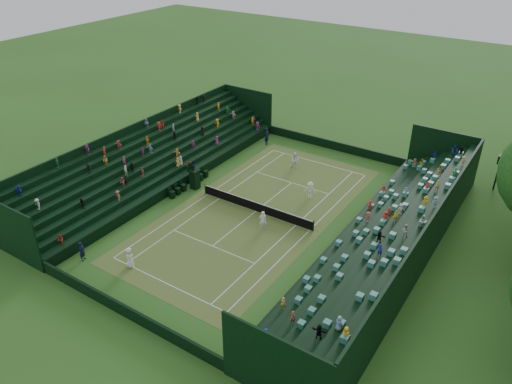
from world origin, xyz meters
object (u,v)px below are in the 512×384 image
(player_near_east, at_px, (263,220))
(player_far_west, at_px, (295,160))
(tennis_net, at_px, (256,206))
(player_near_west, at_px, (130,258))
(umpire_chair, at_px, (194,177))
(player_far_east, at_px, (310,190))

(player_near_east, bearing_deg, player_far_west, -110.30)
(tennis_net, bearing_deg, player_near_west, -106.60)
(tennis_net, height_order, player_near_east, player_near_east)
(umpire_chair, xyz_separation_m, player_near_east, (9.33, -2.33, -0.40))
(umpire_chair, distance_m, player_far_east, 11.14)
(player_near_east, xyz_separation_m, player_far_west, (-3.36, 11.45, 0.00))
(player_near_east, relative_size, player_far_west, 1.00)
(tennis_net, height_order, player_far_east, player_far_east)
(player_near_east, distance_m, player_far_east, 6.93)
(tennis_net, xyz_separation_m, player_far_west, (-1.33, 9.41, 0.36))
(tennis_net, height_order, player_near_west, player_near_west)
(tennis_net, distance_m, player_near_east, 2.90)
(player_near_east, height_order, player_far_east, player_near_east)
(player_far_west, bearing_deg, player_near_west, -119.66)
(tennis_net, relative_size, umpire_chair, 3.89)
(player_near_west, xyz_separation_m, player_far_west, (2.22, 21.32, 0.02))
(umpire_chair, xyz_separation_m, player_near_west, (3.74, -12.21, -0.42))
(tennis_net, relative_size, player_far_east, 7.08)
(tennis_net, relative_size, player_far_west, 6.60)
(tennis_net, xyz_separation_m, player_near_west, (-3.55, -11.91, 0.34))
(umpire_chair, bearing_deg, player_far_east, 24.14)
(player_near_east, bearing_deg, player_far_east, -133.53)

